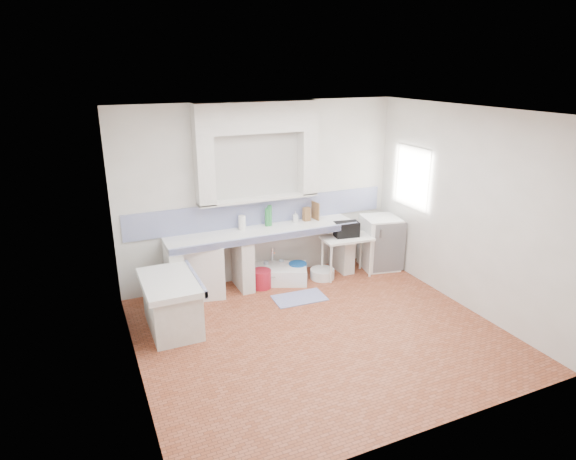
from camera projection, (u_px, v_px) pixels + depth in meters
name	position (u px, v px, depth m)	size (l,w,h in m)	color
floor	(319.00, 333.00, 6.31)	(4.50, 4.50, 0.00)	#984E33
ceiling	(325.00, 112.00, 5.41)	(4.50, 4.50, 0.00)	silver
wall_back	(262.00, 193.00, 7.59)	(4.50, 4.50, 0.00)	silver
wall_front	(432.00, 300.00, 4.13)	(4.50, 4.50, 0.00)	silver
wall_left	(128.00, 260.00, 4.99)	(4.50, 4.50, 0.00)	silver
wall_right	(466.00, 209.00, 6.73)	(4.50, 4.50, 0.00)	silver
alcove_mass	(257.00, 117.00, 7.07)	(1.90, 0.25, 0.45)	silver
window_frame	(421.00, 177.00, 7.77)	(0.35, 0.86, 1.06)	#3A2212
lace_valance	(416.00, 154.00, 7.59)	(0.01, 0.84, 0.24)	white
counter_slab	(264.00, 232.00, 7.47)	(3.00, 0.60, 0.08)	white
counter_lip	(270.00, 238.00, 7.23)	(3.00, 0.04, 0.10)	navy
counter_pier_left	(174.00, 274.00, 7.07)	(0.20, 0.55, 0.82)	silver
counter_pier_mid	(243.00, 263.00, 7.48)	(0.20, 0.55, 0.82)	silver
counter_pier_right	(342.00, 247.00, 8.15)	(0.20, 0.55, 0.82)	silver
peninsula_top	(170.00, 282.00, 6.22)	(0.70, 1.10, 0.08)	white
peninsula_base	(172.00, 307.00, 6.34)	(0.60, 1.00, 0.62)	silver
peninsula_lip	(195.00, 278.00, 6.35)	(0.04, 1.10, 0.10)	navy
backsplash	(263.00, 212.00, 7.68)	(4.27, 0.03, 0.40)	navy
stove	(204.00, 269.00, 7.26)	(0.58, 0.56, 0.82)	white
sink	(277.00, 275.00, 7.78)	(0.94, 0.51, 0.23)	white
side_table	(346.00, 257.00, 7.93)	(0.80, 0.45, 0.04)	white
fridge	(380.00, 243.00, 8.23)	(0.58, 0.58, 0.89)	white
bucket_red	(261.00, 279.00, 7.56)	(0.31, 0.31, 0.29)	#A91729
bucket_orange	(276.00, 275.00, 7.74)	(0.27, 0.27, 0.25)	orange
bucket_blue	(298.00, 271.00, 7.87)	(0.29, 0.29, 0.27)	#0F50A8
basin_white	(322.00, 274.00, 7.91)	(0.39, 0.39, 0.15)	white
water_bottle_a	(266.00, 270.00, 7.86)	(0.08, 0.08, 0.30)	silver
water_bottle_b	(281.00, 268.00, 7.97)	(0.08, 0.08, 0.29)	silver
black_bag	(347.00, 229.00, 7.83)	(0.38, 0.22, 0.24)	black
green_bottle_a	(270.00, 216.00, 7.60)	(0.07, 0.07, 0.33)	#297A3C
green_bottle_b	(267.00, 217.00, 7.58)	(0.06, 0.06, 0.29)	#297A3C
knife_block	(307.00, 214.00, 7.86)	(0.11, 0.09, 0.22)	olive
cutting_board	(315.00, 211.00, 7.91)	(0.02, 0.21, 0.29)	olive
paper_towel	(242.00, 223.00, 7.44)	(0.11, 0.11, 0.22)	white
soap_bottle	(295.00, 217.00, 7.79)	(0.08, 0.08, 0.18)	white
rug	(299.00, 298.00, 7.24)	(0.77, 0.44, 0.01)	navy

